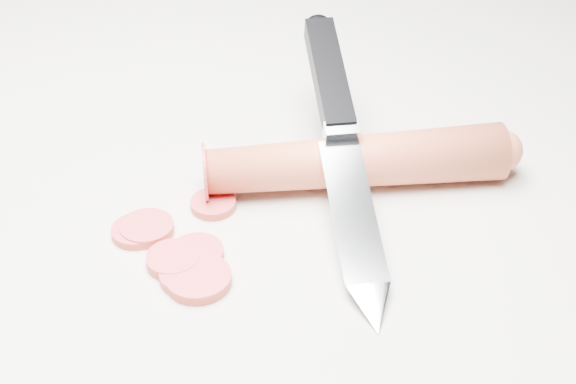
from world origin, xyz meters
The scene contains 10 objects.
ground centered at (0.00, 0.00, 0.00)m, with size 2.40×2.40×0.00m, color beige.
carrot centered at (0.05, 0.05, 0.02)m, with size 0.03×0.03×0.19m, color #CA4D2D.
carrot_slice_0 centered at (0.00, -0.08, 0.00)m, with size 0.03×0.03×0.01m, color red.
carrot_slice_1 centered at (0.01, -0.07, 0.00)m, with size 0.03×0.03×0.01m, color red.
carrot_slice_2 centered at (-0.04, -0.07, 0.00)m, with size 0.03×0.03×0.01m, color red.
carrot_slice_3 centered at (-0.01, -0.02, 0.00)m, with size 0.03×0.03×0.01m, color red.
carrot_slice_4 centered at (0.01, -0.08, 0.00)m, with size 0.03×0.03×0.01m, color red.
carrot_slice_5 centered at (-0.03, -0.06, 0.00)m, with size 0.03×0.03×0.01m, color red.
carrot_slice_6 centered at (0.02, -0.08, 0.00)m, with size 0.04×0.04×0.01m, color red.
kitchen_knife centered at (0.05, 0.03, 0.04)m, with size 0.18×0.21×0.08m, color silver, non-canonical shape.
Camera 1 is at (0.24, -0.33, 0.31)m, focal length 50.00 mm.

